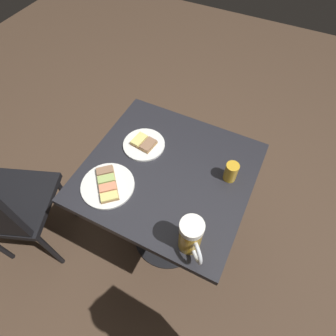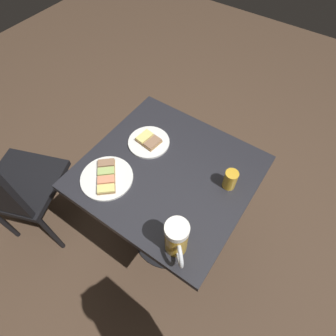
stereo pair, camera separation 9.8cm
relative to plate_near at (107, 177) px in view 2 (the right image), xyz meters
The scene contains 7 objects.
ground_plane 0.80m from the plate_near, 46.49° to the right, with size 6.00×6.00×0.00m, color #4C3828.
cafe_table 0.32m from the plate_near, 46.49° to the right, with size 0.68×0.71×0.75m.
plate_near is the anchor object (origin of this frame).
plate_far 0.26m from the plate_near, ahead, with size 0.19×0.19×0.03m.
beer_mug 0.42m from the plate_near, 101.24° to the right, with size 0.12×0.12×0.17m.
beer_glass_small 0.51m from the plate_near, 59.14° to the right, with size 0.05×0.05×0.09m, color gold.
cafe_chair 0.61m from the plate_near, 114.93° to the left, with size 0.49×0.49×0.89m.
Camera 2 is at (-0.55, -0.38, 1.74)m, focal length 29.48 mm.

